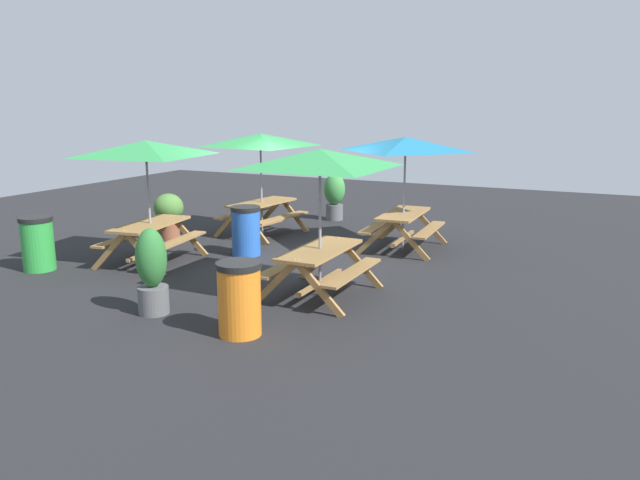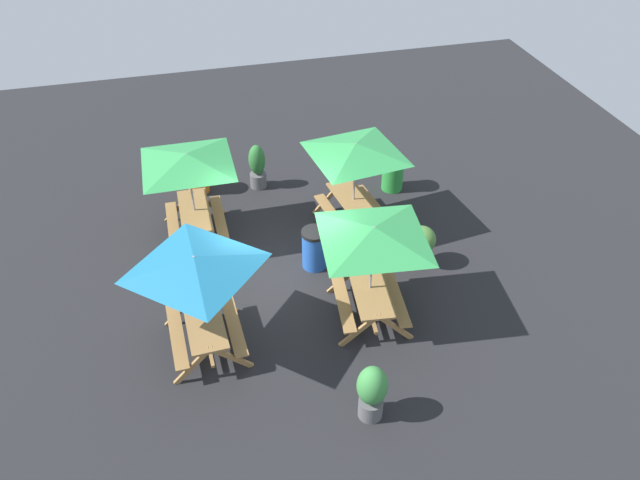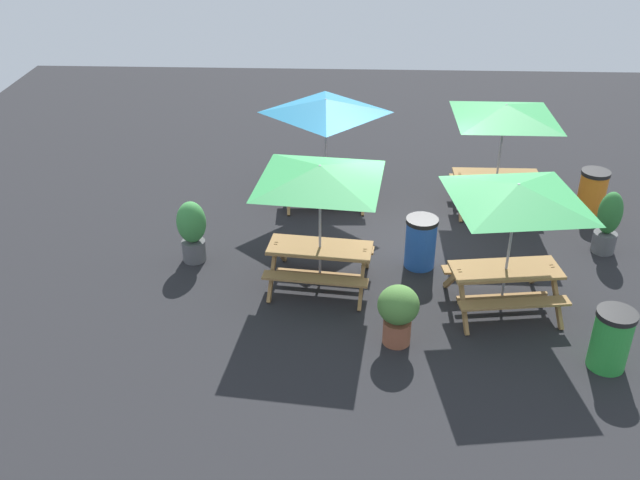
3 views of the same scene
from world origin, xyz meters
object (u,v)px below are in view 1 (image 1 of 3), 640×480
(picnic_table_2, at_px, (146,157))
(picnic_table_3, at_px, (405,153))
(potted_plant_2, at_px, (169,213))
(trash_bin_green, at_px, (38,243))
(trash_bin_orange, at_px, (239,299))
(picnic_table_1, at_px, (261,147))
(potted_plant_0, at_px, (152,271))
(picnic_table_0, at_px, (320,170))
(trash_bin_blue, at_px, (246,231))
(potted_plant_1, at_px, (335,195))

(picnic_table_2, xyz_separation_m, picnic_table_3, (-3.11, 3.95, 0.00))
(picnic_table_3, xyz_separation_m, potted_plant_2, (1.29, -4.99, -1.40))
(trash_bin_green, height_order, potted_plant_2, potted_plant_2)
(trash_bin_orange, bearing_deg, picnic_table_3, 175.87)
(picnic_table_1, relative_size, trash_bin_green, 2.87)
(potted_plant_0, bearing_deg, picnic_table_1, -165.66)
(picnic_table_1, bearing_deg, picnic_table_0, 47.99)
(picnic_table_1, distance_m, picnic_table_2, 3.15)
(trash_bin_orange, bearing_deg, picnic_table_0, 173.43)
(picnic_table_2, relative_size, potted_plant_0, 2.24)
(picnic_table_0, distance_m, picnic_table_2, 3.81)
(trash_bin_green, bearing_deg, picnic_table_0, 98.51)
(trash_bin_blue, bearing_deg, trash_bin_orange, 30.96)
(trash_bin_green, relative_size, trash_bin_blue, 1.00)
(trash_bin_orange, distance_m, potted_plant_0, 1.60)
(potted_plant_1, bearing_deg, trash_bin_green, -22.62)
(trash_bin_orange, bearing_deg, potted_plant_0, -96.54)
(potted_plant_1, relative_size, potted_plant_2, 1.19)
(picnic_table_3, height_order, trash_bin_green, picnic_table_3)
(picnic_table_2, distance_m, trash_bin_blue, 2.36)
(picnic_table_2, height_order, potted_plant_0, picnic_table_2)
(picnic_table_1, distance_m, trash_bin_orange, 6.47)
(potted_plant_0, relative_size, potted_plant_1, 1.04)
(trash_bin_orange, height_order, potted_plant_2, potted_plant_2)
(picnic_table_2, height_order, trash_bin_blue, picnic_table_2)
(trash_bin_blue, bearing_deg, picnic_table_0, 54.17)
(potted_plant_1, bearing_deg, potted_plant_2, -32.91)
(picnic_table_0, distance_m, picnic_table_1, 4.81)
(picnic_table_0, bearing_deg, trash_bin_orange, -6.31)
(picnic_table_1, height_order, potted_plant_1, picnic_table_1)
(potted_plant_0, bearing_deg, potted_plant_1, -175.36)
(picnic_table_0, height_order, trash_bin_green, picnic_table_0)
(potted_plant_2, bearing_deg, potted_plant_0, 36.15)
(picnic_table_0, xyz_separation_m, potted_plant_1, (-5.99, -2.44, -1.34))
(potted_plant_1, distance_m, potted_plant_2, 4.36)
(picnic_table_2, bearing_deg, potted_plant_0, 33.00)
(picnic_table_3, distance_m, trash_bin_green, 7.16)
(trash_bin_blue, bearing_deg, trash_bin_green, -47.31)
(picnic_table_0, distance_m, potted_plant_1, 6.61)
(potted_plant_2, bearing_deg, picnic_table_2, 29.64)
(trash_bin_orange, height_order, potted_plant_1, potted_plant_1)
(picnic_table_3, distance_m, potted_plant_0, 5.91)
(picnic_table_0, bearing_deg, trash_bin_blue, -125.57)
(picnic_table_3, height_order, potted_plant_0, picnic_table_3)
(picnic_table_2, height_order, potted_plant_1, picnic_table_2)
(picnic_table_0, distance_m, potted_plant_0, 2.88)
(picnic_table_1, bearing_deg, potted_plant_1, 169.24)
(picnic_table_0, xyz_separation_m, picnic_table_3, (-3.62, 0.18, 0.00))
(picnic_table_3, xyz_separation_m, trash_bin_blue, (1.83, -2.65, -1.49))
(potted_plant_0, distance_m, potted_plant_1, 7.80)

